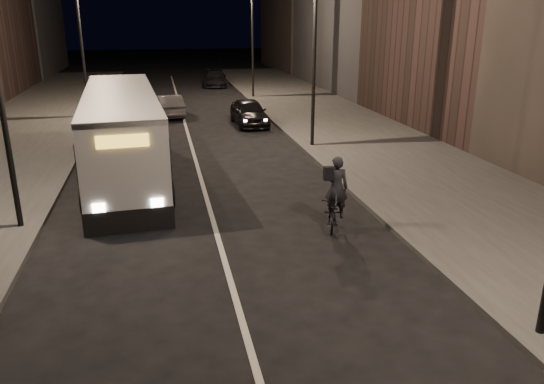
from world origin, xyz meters
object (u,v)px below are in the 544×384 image
streetlight_right_mid (309,31)px  streetlight_left_far (84,27)px  car_mid (169,106)px  streetlight_left_near (2,42)px  car_far (215,78)px  cyclist_on_bicycle (334,204)px  city_bus (122,131)px  car_near (249,112)px  streetlight_right_far (249,24)px

streetlight_right_mid → streetlight_left_far: same height
streetlight_left_far → car_mid: size_ratio=1.99×
streetlight_left_near → car_far: 33.45m
car_far → streetlight_right_mid: bearing=-80.4°
streetlight_left_far → cyclist_on_bicycle: streetlight_left_far is taller
streetlight_left_far → city_bus: 13.52m
streetlight_left_far → cyclist_on_bicycle: 22.04m
cyclist_on_bicycle → car_near: size_ratio=0.52×
car_mid → car_near: bearing=133.0°
streetlight_right_far → cyclist_on_bicycle: size_ratio=3.64×
car_near → car_far: bearing=87.9°
city_bus → streetlight_right_mid: bearing=15.1°
cyclist_on_bicycle → car_near: cyclist_on_bicycle is taller
cyclist_on_bicycle → streetlight_right_mid: bearing=97.9°
car_far → streetlight_left_near: bearing=-100.2°
car_near → streetlight_right_far: bearing=78.1°
cyclist_on_bicycle → car_mid: cyclist_on_bicycle is taller
streetlight_left_far → streetlight_right_mid: bearing=-43.2°
streetlight_left_far → car_near: size_ratio=1.88×
streetlight_left_far → car_far: bearing=57.3°
streetlight_right_far → car_mid: (-6.13, -6.23, -4.69)m
streetlight_left_near → streetlight_left_far: same height
streetlight_right_far → car_far: streetlight_right_far is taller
car_near → car_mid: car_near is taller
cyclist_on_bicycle → car_far: 33.57m
car_near → car_mid: 5.77m
streetlight_right_mid → city_bus: bearing=-161.1°
streetlight_right_far → car_mid: 9.92m
streetlight_right_mid → streetlight_left_far: 14.62m
car_mid → car_far: (4.40, 14.13, 0.03)m
streetlight_right_far → car_far: bearing=102.4°
car_far → streetlight_right_far: bearing=-72.2°
streetlight_left_near → car_near: streetlight_left_near is taller
streetlight_right_far → car_near: bearing=-99.9°
city_bus → car_far: bearing=72.6°
streetlight_left_near → car_near: (8.93, 14.04, -4.62)m
streetlight_left_far → city_bus: (2.49, -12.80, -3.58)m
city_bus → car_near: (6.45, 8.83, -1.05)m
streetlight_left_far → car_near: streetlight_left_far is taller
cyclist_on_bicycle → streetlight_right_far: bearing=104.7°
car_near → streetlight_left_far: bearing=154.0°
streetlight_right_mid → car_far: 24.41m
streetlight_right_mid → car_mid: (-6.13, 9.77, -4.69)m
cyclist_on_bicycle → streetlight_left_far: bearing=132.9°
streetlight_right_far → car_mid: bearing=-134.5°
streetlight_left_far → car_far: size_ratio=1.69×
streetlight_left_near → car_near: size_ratio=1.88×
streetlight_left_near → streetlight_left_far: (0.00, 18.00, 0.00)m
streetlight_left_near → streetlight_left_far: 18.00m
streetlight_left_near → city_bus: bearing=64.5°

